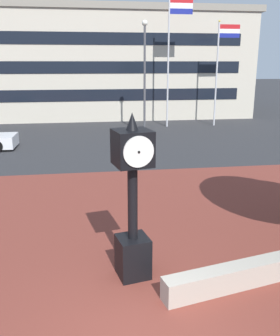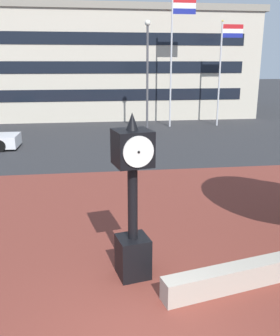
% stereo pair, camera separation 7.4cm
% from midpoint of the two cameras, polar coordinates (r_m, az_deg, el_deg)
% --- Properties ---
extents(plaza_brick_paving, '(44.00, 14.20, 0.01)m').
position_cam_midpoint_polar(plaza_brick_paving, '(9.43, -2.20, -12.76)').
color(plaza_brick_paving, brown).
rests_on(plaza_brick_paving, ground).
extents(planter_wall, '(3.21, 1.09, 0.50)m').
position_cam_midpoint_polar(planter_wall, '(8.23, 14.60, -15.99)').
color(planter_wall, '#ADA393').
rests_on(planter_wall, ground).
extents(street_clock, '(0.85, 0.89, 3.60)m').
position_cam_midpoint_polar(street_clock, '(7.74, -0.87, -5.26)').
color(street_clock, black).
rests_on(street_clock, ground).
extents(flagpole_primary, '(1.72, 0.14, 9.10)m').
position_cam_midpoint_polar(flagpole_primary, '(27.27, 5.38, 17.78)').
color(flagpole_primary, silver).
rests_on(flagpole_primary, ground).
extents(flagpole_secondary, '(1.61, 0.14, 7.42)m').
position_cam_midpoint_polar(flagpole_secondary, '(28.27, 12.69, 15.29)').
color(flagpole_secondary, silver).
rests_on(flagpole_secondary, ground).
extents(civic_building, '(32.27, 14.28, 8.90)m').
position_cam_midpoint_polar(civic_building, '(36.53, -11.13, 15.51)').
color(civic_building, beige).
rests_on(civic_building, ground).
extents(street_lamp_post, '(0.36, 0.36, 7.08)m').
position_cam_midpoint_polar(street_lamp_post, '(24.31, 1.24, 15.34)').
color(street_lamp_post, '#4C4C51').
rests_on(street_lamp_post, ground).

